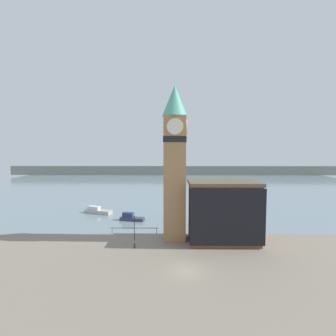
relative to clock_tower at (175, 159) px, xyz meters
The scene contains 10 objects.
ground_plane 16.89m from the clock_tower, 83.67° to the right, with size 160.00×160.00×0.00m, color gray.
water 63.82m from the clock_tower, 88.89° to the left, with size 160.00×120.00×0.00m.
far_shoreline 103.03m from the clock_tower, 89.32° to the left, with size 180.00×3.00×5.00m.
pier_railing 13.88m from the clock_tower, 161.57° to the left, with size 8.12×0.08×1.09m.
clock_tower is the anchor object (origin of this frame).
pier_building 11.10m from the clock_tower, ahead, with size 10.82×6.79×9.46m.
boat_near 18.46m from the clock_tower, 128.85° to the left, with size 5.04×2.43×1.59m.
boat_far 26.67m from the clock_tower, 136.00° to the left, with size 6.42×3.64×1.56m.
mooring_bollard_near 14.31m from the clock_tower, 146.44° to the right, with size 0.27×0.27×0.70m.
lamp_post 11.75m from the clock_tower, behind, with size 0.32×0.32×4.29m.
Camera 1 is at (-1.75, -30.08, 14.44)m, focal length 28.00 mm.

